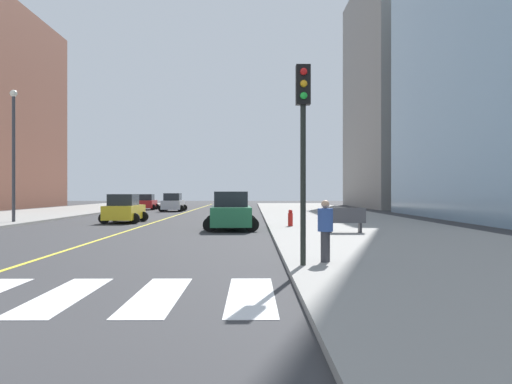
{
  "coord_description": "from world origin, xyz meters",
  "views": [
    {
      "loc": [
        6.31,
        -6.44,
        2.01
      ],
      "look_at": [
        6.65,
        36.27,
        1.96
      ],
      "focal_mm": 38.12,
      "sensor_mm": 36.0,
      "label": 1
    }
  ],
  "objects_px": {
    "car_silver_third": "(173,203)",
    "street_lamp": "(14,145)",
    "traffic_light_near_corner": "(303,125)",
    "pedestrian_waiting_east": "(325,228)",
    "car_green_nearest": "(231,212)",
    "park_bench": "(345,221)",
    "car_yellow_fourth": "(124,209)",
    "fire_hydrant": "(290,218)",
    "car_red_second": "(147,202)"
  },
  "relations": [
    {
      "from": "car_silver_third",
      "to": "street_lamp",
      "type": "distance_m",
      "value": 22.61
    },
    {
      "from": "traffic_light_near_corner",
      "to": "pedestrian_waiting_east",
      "type": "xyz_separation_m",
      "value": [
        0.65,
        0.63,
        -2.63
      ]
    },
    {
      "from": "car_green_nearest",
      "to": "traffic_light_near_corner",
      "type": "relative_size",
      "value": 0.9
    },
    {
      "from": "car_green_nearest",
      "to": "park_bench",
      "type": "relative_size",
      "value": 2.51
    },
    {
      "from": "car_silver_third",
      "to": "car_yellow_fourth",
      "type": "relative_size",
      "value": 0.99
    },
    {
      "from": "park_bench",
      "to": "pedestrian_waiting_east",
      "type": "relative_size",
      "value": 1.11
    },
    {
      "from": "fire_hydrant",
      "to": "park_bench",
      "type": "bearing_deg",
      "value": -65.16
    },
    {
      "from": "car_green_nearest",
      "to": "fire_hydrant",
      "type": "relative_size",
      "value": 5.12
    },
    {
      "from": "car_green_nearest",
      "to": "car_red_second",
      "type": "height_order",
      "value": "car_green_nearest"
    },
    {
      "from": "car_red_second",
      "to": "car_silver_third",
      "type": "xyz_separation_m",
      "value": [
        3.61,
        -5.0,
        0.06
      ]
    },
    {
      "from": "street_lamp",
      "to": "car_silver_third",
      "type": "bearing_deg",
      "value": 72.46
    },
    {
      "from": "car_red_second",
      "to": "car_yellow_fourth",
      "type": "relative_size",
      "value": 0.93
    },
    {
      "from": "car_red_second",
      "to": "car_yellow_fourth",
      "type": "bearing_deg",
      "value": -83.3
    },
    {
      "from": "car_red_second",
      "to": "fire_hydrant",
      "type": "bearing_deg",
      "value": -67.0
    },
    {
      "from": "car_green_nearest",
      "to": "street_lamp",
      "type": "relative_size",
      "value": 0.56
    },
    {
      "from": "car_green_nearest",
      "to": "car_silver_third",
      "type": "distance_m",
      "value": 27.14
    },
    {
      "from": "car_green_nearest",
      "to": "car_yellow_fourth",
      "type": "height_order",
      "value": "car_green_nearest"
    },
    {
      "from": "car_green_nearest",
      "to": "pedestrian_waiting_east",
      "type": "relative_size",
      "value": 2.8
    },
    {
      "from": "car_yellow_fourth",
      "to": "fire_hydrant",
      "type": "height_order",
      "value": "car_yellow_fourth"
    },
    {
      "from": "car_silver_third",
      "to": "street_lamp",
      "type": "relative_size",
      "value": 0.51
    },
    {
      "from": "fire_hydrant",
      "to": "car_green_nearest",
      "type": "bearing_deg",
      "value": -168.05
    },
    {
      "from": "car_green_nearest",
      "to": "traffic_light_near_corner",
      "type": "xyz_separation_m",
      "value": [
        2.38,
        -14.74,
        2.74
      ]
    },
    {
      "from": "car_green_nearest",
      "to": "street_lamp",
      "type": "height_order",
      "value": "street_lamp"
    },
    {
      "from": "pedestrian_waiting_east",
      "to": "street_lamp",
      "type": "relative_size",
      "value": 0.2
    },
    {
      "from": "car_silver_third",
      "to": "car_yellow_fourth",
      "type": "height_order",
      "value": "car_yellow_fourth"
    },
    {
      "from": "car_green_nearest",
      "to": "pedestrian_waiting_east",
      "type": "xyz_separation_m",
      "value": [
        3.03,
        -14.11,
        0.11
      ]
    },
    {
      "from": "car_red_second",
      "to": "car_silver_third",
      "type": "distance_m",
      "value": 6.16
    },
    {
      "from": "car_silver_third",
      "to": "park_bench",
      "type": "relative_size",
      "value": 2.26
    },
    {
      "from": "car_red_second",
      "to": "pedestrian_waiting_east",
      "type": "xyz_separation_m",
      "value": [
        13.48,
        -45.37,
        0.25
      ]
    },
    {
      "from": "car_green_nearest",
      "to": "fire_hydrant",
      "type": "height_order",
      "value": "car_green_nearest"
    },
    {
      "from": "car_silver_third",
      "to": "fire_hydrant",
      "type": "bearing_deg",
      "value": -68.52
    },
    {
      "from": "car_red_second",
      "to": "car_silver_third",
      "type": "height_order",
      "value": "car_silver_third"
    },
    {
      "from": "car_silver_third",
      "to": "park_bench",
      "type": "bearing_deg",
      "value": -67.97
    },
    {
      "from": "pedestrian_waiting_east",
      "to": "car_red_second",
      "type": "bearing_deg",
      "value": -134.27
    },
    {
      "from": "car_red_second",
      "to": "traffic_light_near_corner",
      "type": "bearing_deg",
      "value": -75.4
    },
    {
      "from": "car_yellow_fourth",
      "to": "traffic_light_near_corner",
      "type": "bearing_deg",
      "value": -65.03
    },
    {
      "from": "fire_hydrant",
      "to": "car_silver_third",
      "type": "bearing_deg",
      "value": 111.35
    },
    {
      "from": "car_silver_third",
      "to": "fire_hydrant",
      "type": "distance_m",
      "value": 27.48
    },
    {
      "from": "fire_hydrant",
      "to": "street_lamp",
      "type": "xyz_separation_m",
      "value": [
        -16.71,
        4.38,
        4.3
      ]
    },
    {
      "from": "car_green_nearest",
      "to": "car_silver_third",
      "type": "xyz_separation_m",
      "value": [
        -6.84,
        26.26,
        -0.08
      ]
    },
    {
      "from": "pedestrian_waiting_east",
      "to": "fire_hydrant",
      "type": "xyz_separation_m",
      "value": [
        0.13,
        14.78,
        -0.47
      ]
    },
    {
      "from": "street_lamp",
      "to": "car_red_second",
      "type": "bearing_deg",
      "value": 83.26
    },
    {
      "from": "street_lamp",
      "to": "car_green_nearest",
      "type": "bearing_deg",
      "value": -20.45
    },
    {
      "from": "car_yellow_fourth",
      "to": "park_bench",
      "type": "relative_size",
      "value": 2.28
    },
    {
      "from": "car_green_nearest",
      "to": "street_lamp",
      "type": "distance_m",
      "value": 14.99
    },
    {
      "from": "car_red_second",
      "to": "park_bench",
      "type": "height_order",
      "value": "car_red_second"
    },
    {
      "from": "fire_hydrant",
      "to": "street_lamp",
      "type": "bearing_deg",
      "value": 165.3
    },
    {
      "from": "street_lamp",
      "to": "car_yellow_fourth",
      "type": "bearing_deg",
      "value": 12.56
    },
    {
      "from": "car_silver_third",
      "to": "street_lamp",
      "type": "bearing_deg",
      "value": -107.41
    },
    {
      "from": "car_yellow_fourth",
      "to": "traffic_light_near_corner",
      "type": "relative_size",
      "value": 0.82
    }
  ]
}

